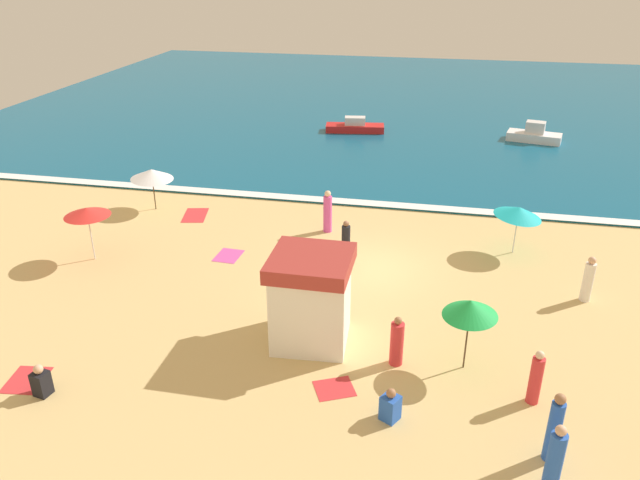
% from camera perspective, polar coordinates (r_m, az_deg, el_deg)
% --- Properties ---
extents(ground_plane, '(60.00, 60.00, 0.00)m').
position_cam_1_polar(ground_plane, '(23.11, 4.45, -2.64)').
color(ground_plane, '#D8B775').
extents(ocean_water, '(60.00, 44.00, 0.10)m').
position_cam_1_polar(ocean_water, '(49.53, 8.79, 12.50)').
color(ocean_water, '#0F567A').
rests_on(ocean_water, ground_plane).
extents(wave_breaker_foam, '(57.00, 0.70, 0.01)m').
position_cam_1_polar(wave_breaker_foam, '(28.76, 6.10, 3.33)').
color(wave_breaker_foam, white).
rests_on(wave_breaker_foam, ocean_water).
extents(lifeguard_cabana, '(2.35, 2.36, 2.86)m').
position_cam_1_polar(lifeguard_cabana, '(18.29, -0.83, -5.41)').
color(lifeguard_cabana, white).
rests_on(lifeguard_cabana, ground_plane).
extents(beach_umbrella_0, '(2.29, 2.27, 1.97)m').
position_cam_1_polar(beach_umbrella_0, '(28.76, -15.38, 5.92)').
color(beach_umbrella_0, '#4C3823').
rests_on(beach_umbrella_0, ground_plane).
extents(beach_umbrella_1, '(2.17, 2.17, 2.27)m').
position_cam_1_polar(beach_umbrella_1, '(17.31, 13.81, -6.16)').
color(beach_umbrella_1, '#4C3823').
rests_on(beach_umbrella_1, ground_plane).
extents(beach_umbrella_2, '(1.74, 1.74, 2.15)m').
position_cam_1_polar(beach_umbrella_2, '(24.50, -20.86, 2.46)').
color(beach_umbrella_2, silver).
rests_on(beach_umbrella_2, ground_plane).
extents(beach_umbrella_4, '(2.13, 2.10, 2.03)m').
position_cam_1_polar(beach_umbrella_4, '(24.72, 17.98, 2.50)').
color(beach_umbrella_4, silver).
rests_on(beach_umbrella_4, ground_plane).
extents(beachgoer_1, '(0.45, 0.45, 1.61)m').
position_cam_1_polar(beachgoer_1, '(17.24, 19.42, -12.05)').
color(beachgoer_1, red).
rests_on(beachgoer_1, ground_plane).
extents(beachgoer_2, '(0.48, 0.48, 1.85)m').
position_cam_1_polar(beachgoer_2, '(14.88, 20.96, -18.67)').
color(beachgoer_2, blue).
rests_on(beachgoer_2, ground_plane).
extents(beachgoer_3, '(0.58, 0.58, 0.94)m').
position_cam_1_polar(beachgoer_3, '(16.11, 6.56, -15.11)').
color(beachgoer_3, blue).
rests_on(beachgoer_3, ground_plane).
extents(beachgoer_4, '(0.46, 0.46, 0.95)m').
position_cam_1_polar(beachgoer_4, '(18.33, -24.51, -11.89)').
color(beachgoer_4, black).
rests_on(beachgoer_4, ground_plane).
extents(beachgoer_5, '(0.35, 0.35, 1.88)m').
position_cam_1_polar(beachgoer_5, '(15.63, 20.95, -16.04)').
color(beachgoer_5, blue).
rests_on(beachgoer_5, ground_plane).
extents(beachgoer_6, '(0.37, 0.37, 1.85)m').
position_cam_1_polar(beachgoer_6, '(22.85, 2.41, -0.45)').
color(beachgoer_6, black).
rests_on(beachgoer_6, ground_plane).
extents(beachgoer_7, '(0.45, 0.45, 1.84)m').
position_cam_1_polar(beachgoer_7, '(25.71, 0.72, 2.59)').
color(beachgoer_7, '#D84CA5').
rests_on(beachgoer_7, ground_plane).
extents(beachgoer_8, '(0.48, 0.48, 1.65)m').
position_cam_1_polar(beachgoer_8, '(22.52, 23.66, -3.44)').
color(beachgoer_8, white).
rests_on(beachgoer_8, ground_plane).
extents(beachgoer_9, '(0.42, 0.42, 1.56)m').
position_cam_1_polar(beachgoer_9, '(17.80, 7.15, -9.44)').
color(beachgoer_9, red).
rests_on(beachgoer_9, ground_plane).
extents(beach_towel_0, '(1.32, 1.24, 0.01)m').
position_cam_1_polar(beach_towel_0, '(17.18, 1.34, -13.64)').
color(beach_towel_0, red).
rests_on(beach_towel_0, ground_plane).
extents(beach_towel_1, '(1.32, 1.84, 0.01)m').
position_cam_1_polar(beach_towel_1, '(28.20, -11.53, 2.27)').
color(beach_towel_1, red).
rests_on(beach_towel_1, ground_plane).
extents(beach_towel_2, '(1.14, 1.34, 0.01)m').
position_cam_1_polar(beach_towel_2, '(19.28, -25.63, -11.65)').
color(beach_towel_2, red).
rests_on(beach_towel_2, ground_plane).
extents(beach_towel_4, '(0.98, 1.24, 0.01)m').
position_cam_1_polar(beach_towel_4, '(24.23, -8.51, -1.45)').
color(beach_towel_4, '#D84CA5').
rests_on(beach_towel_4, ground_plane).
extents(small_boat_0, '(3.39, 1.98, 1.22)m').
position_cam_1_polar(small_boat_0, '(40.61, 19.30, 9.21)').
color(small_boat_0, white).
rests_on(small_boat_0, ocean_water).
extents(small_boat_1, '(3.88, 1.70, 0.96)m').
position_cam_1_polar(small_boat_1, '(40.63, 3.27, 10.48)').
color(small_boat_1, red).
rests_on(small_boat_1, ocean_water).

